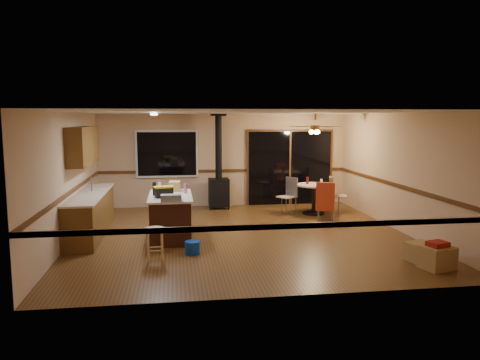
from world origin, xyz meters
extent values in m
plane|color=#563518|center=(0.00, 0.00, 0.00)|extent=(7.00, 7.00, 0.00)
plane|color=silver|center=(0.00, 0.00, 2.60)|extent=(7.00, 7.00, 0.00)
plane|color=tan|center=(0.00, 3.50, 1.30)|extent=(7.00, 0.00, 7.00)
plane|color=tan|center=(0.00, -3.50, 1.30)|extent=(7.00, 0.00, 7.00)
plane|color=tan|center=(-3.50, 0.00, 1.30)|extent=(0.00, 7.00, 7.00)
plane|color=tan|center=(3.50, 0.00, 1.30)|extent=(0.00, 7.00, 7.00)
cube|color=black|center=(-1.60, 3.45, 1.50)|extent=(1.72, 0.10, 1.32)
cube|color=black|center=(1.90, 3.45, 1.05)|extent=(2.52, 0.10, 2.10)
cube|color=brown|center=(-3.20, 0.50, 0.43)|extent=(0.60, 3.00, 0.86)
cube|color=beige|center=(-3.20, 0.50, 0.88)|extent=(0.64, 3.04, 0.04)
cube|color=brown|center=(-3.33, 0.70, 1.90)|extent=(0.35, 2.00, 0.80)
cube|color=#32160C|center=(-1.50, 0.00, 0.43)|extent=(0.80, 1.60, 0.86)
cube|color=beige|center=(-1.50, 0.00, 0.88)|extent=(0.88, 1.68, 0.04)
cube|color=black|center=(-0.20, 3.05, 0.46)|extent=(0.55, 0.50, 0.75)
cylinder|color=black|center=(-0.20, 3.05, 1.71)|extent=(0.18, 0.18, 1.77)
cylinder|color=brown|center=(2.17, 1.95, 2.25)|extent=(0.24, 0.24, 0.10)
cylinder|color=brown|center=(2.17, 1.95, 2.52)|extent=(0.05, 0.05, 0.16)
sphere|color=#FFD88C|center=(2.17, 1.95, 2.13)|extent=(0.16, 0.16, 0.16)
cube|color=white|center=(-1.80, 0.30, 2.56)|extent=(0.10, 1.20, 0.04)
cube|color=slate|center=(-1.48, -0.68, 0.96)|extent=(0.40, 0.22, 0.12)
cube|color=black|center=(-1.62, -0.23, 1.00)|extent=(0.39, 0.27, 0.19)
cube|color=gold|center=(-1.62, -0.23, 1.11)|extent=(0.44, 0.31, 0.03)
cube|color=#9C7845|center=(-1.41, 0.54, 1.01)|extent=(0.26, 0.34, 0.21)
cylinder|color=black|center=(-1.82, 0.03, 1.04)|extent=(0.10, 0.10, 0.27)
cylinder|color=#D84C8C|center=(-1.18, 0.20, 1.00)|extent=(0.08, 0.08, 0.20)
cylinder|color=white|center=(-1.74, 0.67, 0.99)|extent=(0.07, 0.07, 0.18)
cylinder|color=tan|center=(-1.76, -1.62, 0.30)|extent=(0.41, 0.41, 0.60)
cylinder|color=#0D42B8|center=(-1.10, -1.24, 0.12)|extent=(0.36, 0.36, 0.24)
cylinder|color=black|center=(2.17, 1.95, 0.02)|extent=(0.56, 0.56, 0.04)
cylinder|color=black|center=(2.17, 1.95, 0.39)|extent=(0.10, 0.10, 0.70)
cylinder|color=beige|center=(2.17, 1.95, 0.76)|extent=(0.90, 0.90, 0.04)
cylinder|color=#590C14|center=(2.02, 2.05, 0.87)|extent=(0.07, 0.07, 0.18)
cylinder|color=beige|center=(2.35, 1.90, 0.85)|extent=(0.07, 0.07, 0.15)
cube|color=tan|center=(1.47, 2.05, 0.45)|extent=(0.55, 0.55, 0.03)
cube|color=slate|center=(1.63, 2.16, 0.70)|extent=(0.24, 0.35, 0.50)
cube|color=tan|center=(2.27, 1.25, 0.45)|extent=(0.53, 0.53, 0.03)
cube|color=slate|center=(2.19, 1.08, 0.70)|extent=(0.38, 0.19, 0.50)
cube|color=#AB2E13|center=(2.18, 1.06, 0.60)|extent=(0.44, 0.28, 0.70)
cube|color=tan|center=(2.87, 2.00, 0.45)|extent=(0.51, 0.51, 0.03)
cube|color=slate|center=(2.69, 2.07, 0.70)|extent=(0.16, 0.39, 0.50)
cube|color=#45341A|center=(2.67, 2.07, 0.60)|extent=(0.24, 0.45, 0.70)
cube|color=#9C7845|center=(-1.67, 3.10, 0.18)|extent=(0.54, 0.49, 0.35)
cube|color=#9C7845|center=(2.88, -2.67, 0.19)|extent=(0.59, 0.54, 0.38)
cube|color=#9C7845|center=(2.80, -2.24, 0.17)|extent=(0.49, 0.45, 0.33)
cube|color=maroon|center=(2.88, -2.67, 0.42)|extent=(0.36, 0.33, 0.08)
camera|label=1|loc=(-1.41, -9.64, 2.48)|focal=35.00mm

